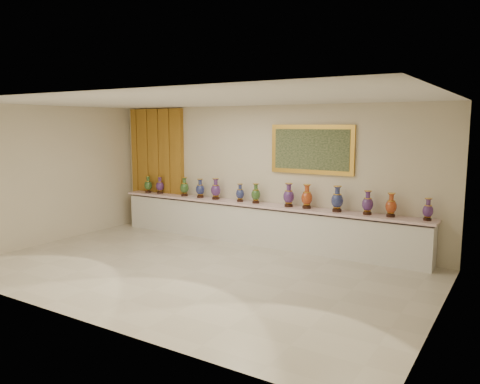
# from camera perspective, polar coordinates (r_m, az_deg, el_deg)

# --- Properties ---
(ground) EXTENTS (8.00, 8.00, 0.00)m
(ground) POSITION_cam_1_polar(r_m,az_deg,el_deg) (8.49, -5.40, -9.60)
(ground) COLOR beige
(ground) RESTS_ON ground
(room) EXTENTS (8.00, 8.00, 8.00)m
(room) POSITION_cam_1_polar(r_m,az_deg,el_deg) (11.51, -7.55, 3.19)
(room) COLOR beige
(room) RESTS_ON ground
(counter) EXTENTS (7.28, 0.48, 0.90)m
(counter) POSITION_cam_1_polar(r_m,az_deg,el_deg) (10.21, 2.29, -3.97)
(counter) COLOR white
(counter) RESTS_ON ground
(vase_0) EXTENTS (0.25, 0.25, 0.43)m
(vase_0) POSITION_cam_1_polar(r_m,az_deg,el_deg) (11.92, -11.13, 0.84)
(vase_0) COLOR black
(vase_0) RESTS_ON counter
(vase_1) EXTENTS (0.21, 0.21, 0.42)m
(vase_1) POSITION_cam_1_polar(r_m,az_deg,el_deg) (11.73, -9.74, 0.75)
(vase_1) COLOR black
(vase_1) RESTS_ON counter
(vase_2) EXTENTS (0.27, 0.27, 0.45)m
(vase_2) POSITION_cam_1_polar(r_m,az_deg,el_deg) (11.21, -6.79, 0.54)
(vase_2) COLOR black
(vase_2) RESTS_ON counter
(vase_3) EXTENTS (0.23, 0.23, 0.44)m
(vase_3) POSITION_cam_1_polar(r_m,az_deg,el_deg) (10.93, -4.87, 0.34)
(vase_3) COLOR black
(vase_3) RESTS_ON counter
(vase_4) EXTENTS (0.27, 0.27, 0.48)m
(vase_4) POSITION_cam_1_polar(r_m,az_deg,el_deg) (10.66, -2.97, 0.26)
(vase_4) COLOR black
(vase_4) RESTS_ON counter
(vase_5) EXTENTS (0.24, 0.24, 0.40)m
(vase_5) POSITION_cam_1_polar(r_m,az_deg,el_deg) (10.33, 0.01, -0.19)
(vase_5) COLOR black
(vase_5) RESTS_ON counter
(vase_6) EXTENTS (0.24, 0.24, 0.43)m
(vase_6) POSITION_cam_1_polar(r_m,az_deg,el_deg) (10.13, 1.94, -0.29)
(vase_6) COLOR black
(vase_6) RESTS_ON counter
(vase_7) EXTENTS (0.30, 0.30, 0.49)m
(vase_7) POSITION_cam_1_polar(r_m,az_deg,el_deg) (9.73, 5.96, -0.51)
(vase_7) COLOR black
(vase_7) RESTS_ON counter
(vase_8) EXTENTS (0.25, 0.25, 0.50)m
(vase_8) POSITION_cam_1_polar(r_m,az_deg,el_deg) (9.59, 8.15, -0.68)
(vase_8) COLOR black
(vase_8) RESTS_ON counter
(vase_9) EXTENTS (0.31, 0.31, 0.51)m
(vase_9) POSITION_cam_1_polar(r_m,az_deg,el_deg) (9.32, 11.76, -0.98)
(vase_9) COLOR black
(vase_9) RESTS_ON counter
(vase_10) EXTENTS (0.27, 0.27, 0.46)m
(vase_10) POSITION_cam_1_polar(r_m,az_deg,el_deg) (9.17, 15.29, -1.40)
(vase_10) COLOR black
(vase_10) RESTS_ON counter
(vase_11) EXTENTS (0.26, 0.26, 0.45)m
(vase_11) POSITION_cam_1_polar(r_m,az_deg,el_deg) (9.07, 17.94, -1.65)
(vase_11) COLOR black
(vase_11) RESTS_ON counter
(vase_12) EXTENTS (0.19, 0.19, 0.40)m
(vase_12) POSITION_cam_1_polar(r_m,az_deg,el_deg) (8.94, 21.93, -2.11)
(vase_12) COLOR black
(vase_12) RESTS_ON counter
(label_card) EXTENTS (0.10, 0.06, 0.00)m
(label_card) POSITION_cam_1_polar(r_m,az_deg,el_deg) (10.92, -5.74, -0.71)
(label_card) COLOR white
(label_card) RESTS_ON counter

